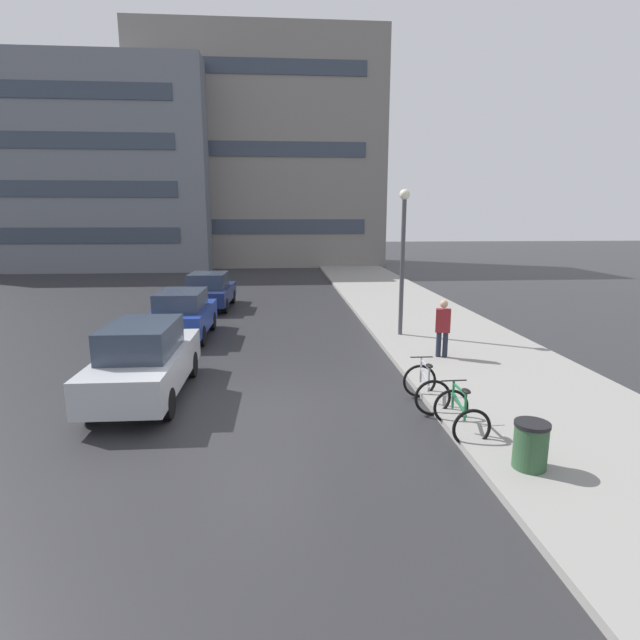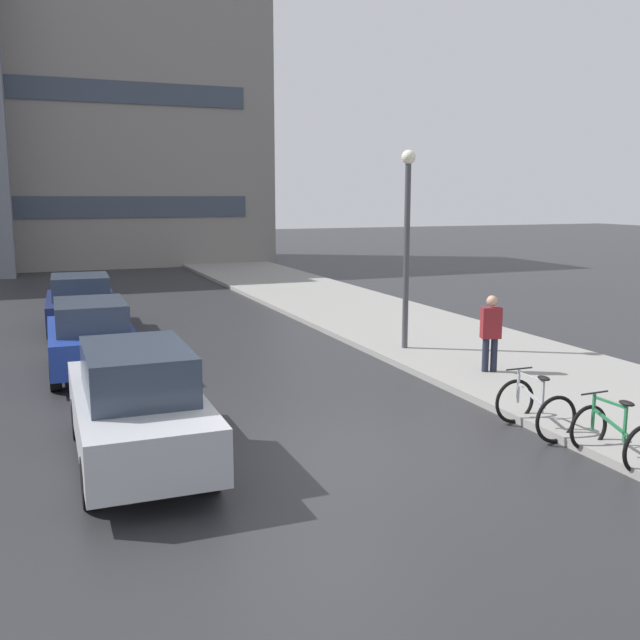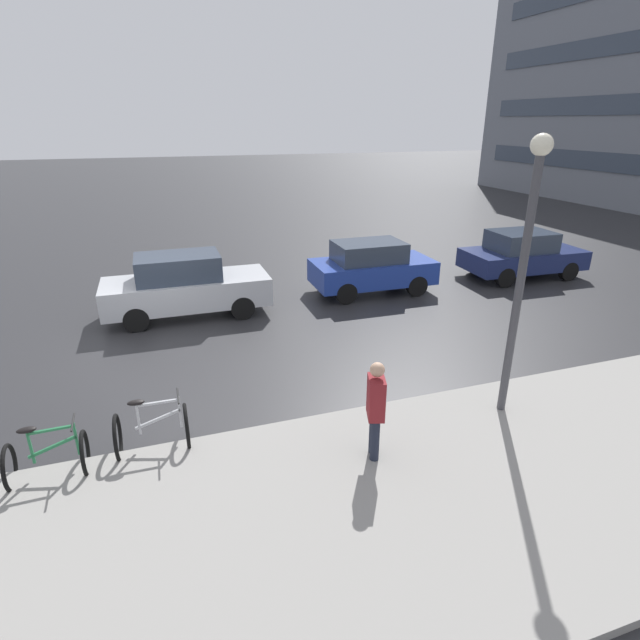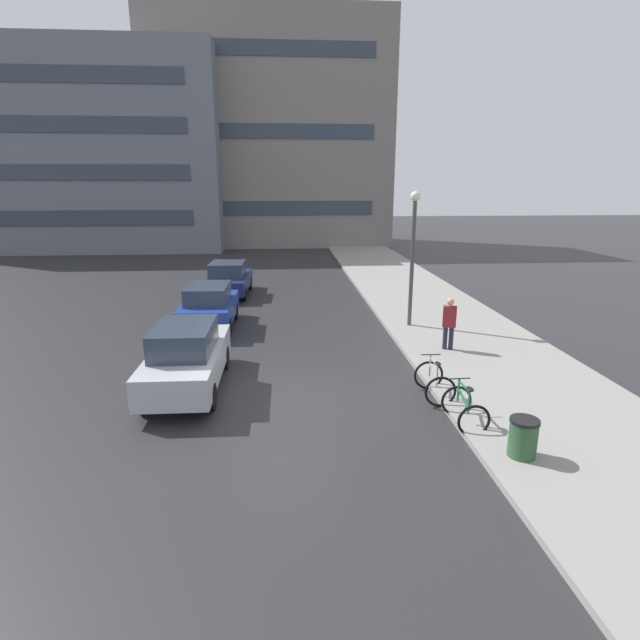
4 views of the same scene
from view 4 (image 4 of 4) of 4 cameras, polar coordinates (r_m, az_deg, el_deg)
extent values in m
plane|color=#28282B|center=(12.41, -3.72, -8.86)|extent=(140.00, 140.00, 0.00)
cube|color=gray|center=(22.72, 11.30, 2.28)|extent=(4.80, 60.00, 0.14)
torus|color=black|center=(11.79, 15.31, -8.87)|extent=(0.71, 0.08, 0.71)
torus|color=black|center=(10.95, 17.18, -10.95)|extent=(0.71, 0.08, 0.71)
cube|color=#237042|center=(11.11, 16.65, -8.99)|extent=(0.04, 0.04, 0.54)
cube|color=#237042|center=(11.62, 15.54, -7.80)|extent=(0.04, 0.04, 0.54)
cube|color=#237042|center=(11.27, 16.16, -7.31)|extent=(0.05, 0.60, 0.04)
cube|color=#237042|center=(11.36, 16.10, -8.68)|extent=(0.05, 0.68, 0.25)
ellipsoid|color=black|center=(10.99, 16.77, -7.57)|extent=(0.15, 0.26, 0.07)
cylinder|color=black|center=(11.51, 15.64, -6.47)|extent=(0.50, 0.04, 0.03)
torus|color=black|center=(13.04, 12.30, -6.17)|extent=(0.76, 0.07, 0.76)
torus|color=black|center=(12.10, 13.61, -7.98)|extent=(0.76, 0.07, 0.76)
cube|color=#ADAFB5|center=(12.30, 13.24, -6.20)|extent=(0.04, 0.04, 0.54)
cube|color=#ADAFB5|center=(12.87, 12.46, -5.14)|extent=(0.04, 0.04, 0.56)
cube|color=#ADAFB5|center=(12.50, 12.90, -4.65)|extent=(0.05, 0.63, 0.04)
cube|color=#ADAFB5|center=(12.58, 12.86, -5.95)|extent=(0.05, 0.72, 0.26)
ellipsoid|color=black|center=(12.20, 13.32, -4.88)|extent=(0.15, 0.26, 0.07)
cylinder|color=black|center=(12.77, 12.54, -3.88)|extent=(0.50, 0.04, 0.03)
cube|color=#B2B5BA|center=(13.16, -14.89, -4.69)|extent=(1.72, 4.38, 0.74)
cube|color=#2D3847|center=(12.78, -15.24, -2.00)|extent=(1.40, 2.18, 0.66)
cylinder|color=black|center=(14.69, -16.67, -4.25)|extent=(0.22, 0.64, 0.64)
cylinder|color=black|center=(14.43, -10.90, -4.22)|extent=(0.22, 0.64, 0.64)
cylinder|color=black|center=(12.25, -19.39, -8.46)|extent=(0.22, 0.64, 0.64)
cylinder|color=black|center=(11.93, -12.43, -8.56)|extent=(0.22, 0.64, 0.64)
cube|color=navy|center=(18.49, -12.50, 1.15)|extent=(1.78, 3.73, 0.69)
cube|color=#2D3847|center=(18.21, -12.69, 2.99)|extent=(1.45, 2.09, 0.59)
cylinder|color=black|center=(19.80, -14.12, 0.95)|extent=(0.23, 0.64, 0.64)
cylinder|color=black|center=(19.57, -9.73, 1.03)|extent=(0.23, 0.64, 0.64)
cylinder|color=black|center=(17.63, -15.45, -0.90)|extent=(0.23, 0.64, 0.64)
cylinder|color=black|center=(17.37, -10.52, -0.84)|extent=(0.23, 0.64, 0.64)
cube|color=navy|center=(23.84, -10.40, 4.31)|extent=(2.00, 4.05, 0.62)
cube|color=#2D3847|center=(23.57, -10.52, 5.74)|extent=(1.59, 2.00, 0.63)
cylinder|color=black|center=(25.23, -11.84, 4.12)|extent=(0.24, 0.65, 0.64)
cylinder|color=black|center=(25.00, -8.09, 4.19)|extent=(0.24, 0.65, 0.64)
cylinder|color=black|center=(22.84, -12.84, 2.91)|extent=(0.24, 0.65, 0.64)
cylinder|color=black|center=(22.59, -8.71, 2.98)|extent=(0.24, 0.65, 0.64)
cylinder|color=#1E2333|center=(15.86, 14.08, -2.21)|extent=(0.14, 0.14, 0.85)
cylinder|color=#1E2333|center=(15.86, 14.73, -2.25)|extent=(0.14, 0.14, 0.85)
cube|color=maroon|center=(15.66, 14.59, 0.39)|extent=(0.45, 0.35, 0.65)
sphere|color=tan|center=(15.55, 14.70, 2.04)|extent=(0.22, 0.22, 0.22)
cylinder|color=#424247|center=(17.88, 10.46, 6.02)|extent=(0.14, 0.14, 4.53)
sphere|color=#F2EACC|center=(17.66, 10.85, 13.72)|extent=(0.33, 0.33, 0.33)
cylinder|color=#2D5133|center=(10.29, 22.13, -12.83)|extent=(0.52, 0.52, 0.83)
cylinder|color=black|center=(10.10, 22.39, -10.60)|extent=(0.54, 0.54, 0.06)
cube|color=gray|center=(44.55, -5.59, 20.22)|extent=(19.44, 7.74, 17.89)
cube|color=#333D4C|center=(40.51, -5.49, 12.62)|extent=(15.94, 0.06, 1.10)
cube|color=#333D4C|center=(40.66, -5.71, 20.70)|extent=(15.94, 0.06, 1.10)
cube|color=#333D4C|center=(41.59, -5.94, 28.57)|extent=(15.94, 0.06, 1.10)
cube|color=slate|center=(44.12, -25.50, 16.97)|extent=(21.06, 7.14, 14.88)
cube|color=#333D4C|center=(40.76, -26.52, 10.37)|extent=(17.27, 0.06, 1.10)
cube|color=#333D4C|center=(40.69, -27.06, 14.80)|extent=(17.27, 0.06, 1.10)
cube|color=#333D4C|center=(40.88, -27.63, 19.22)|extent=(17.27, 0.06, 1.10)
cube|color=#333D4C|center=(41.31, -28.22, 23.58)|extent=(17.27, 0.06, 1.10)
camera|label=1|loc=(1.69, 18.03, -25.36)|focal=28.00mm
camera|label=2|loc=(4.43, -61.10, -10.05)|focal=40.00mm
camera|label=3|loc=(15.78, 40.18, 11.54)|focal=28.00mm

